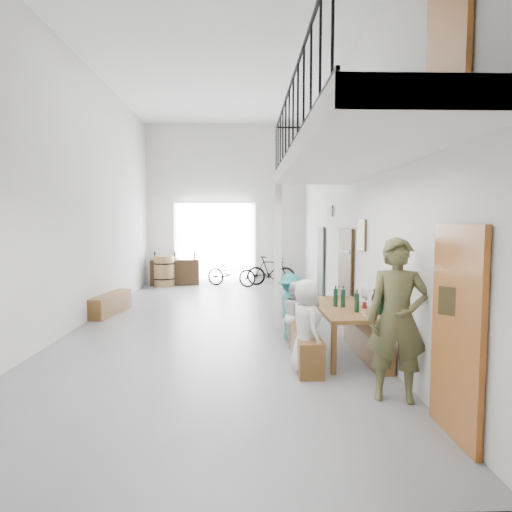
{
  "coord_description": "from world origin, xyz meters",
  "views": [
    {
      "loc": [
        0.64,
        -8.93,
        2.11
      ],
      "look_at": [
        0.86,
        -0.5,
        1.46
      ],
      "focal_mm": 30.0,
      "sensor_mm": 36.0,
      "label": 1
    }
  ],
  "objects_px": {
    "bench_inner": "(303,341)",
    "side_bench": "(110,304)",
    "oak_barrel": "(164,271)",
    "tasting_table": "(343,312)",
    "bicycle_near": "(231,273)",
    "serving_counter": "(175,272)",
    "host_standing": "(398,320)"
  },
  "relations": [
    {
      "from": "bench_inner",
      "to": "side_bench",
      "type": "bearing_deg",
      "value": 141.2
    },
    {
      "from": "side_bench",
      "to": "oak_barrel",
      "type": "relative_size",
      "value": 1.62
    },
    {
      "from": "bench_inner",
      "to": "oak_barrel",
      "type": "distance_m",
      "value": 8.53
    },
    {
      "from": "tasting_table",
      "to": "oak_barrel",
      "type": "distance_m",
      "value": 8.79
    },
    {
      "from": "bench_inner",
      "to": "side_bench",
      "type": "distance_m",
      "value": 5.24
    },
    {
      "from": "bench_inner",
      "to": "oak_barrel",
      "type": "xyz_separation_m",
      "value": [
        -3.62,
        7.72,
        0.26
      ]
    },
    {
      "from": "tasting_table",
      "to": "bicycle_near",
      "type": "xyz_separation_m",
      "value": [
        -2.01,
        7.52,
        -0.24
      ]
    },
    {
      "from": "serving_counter",
      "to": "bicycle_near",
      "type": "distance_m",
      "value": 1.98
    },
    {
      "from": "serving_counter",
      "to": "tasting_table",
      "type": "bearing_deg",
      "value": -70.87
    },
    {
      "from": "bench_inner",
      "to": "oak_barrel",
      "type": "height_order",
      "value": "oak_barrel"
    },
    {
      "from": "side_bench",
      "to": "oak_barrel",
      "type": "xyz_separation_m",
      "value": [
        0.43,
        4.4,
        0.28
      ]
    },
    {
      "from": "bench_inner",
      "to": "host_standing",
      "type": "bearing_deg",
      "value": -61.23
    },
    {
      "from": "serving_counter",
      "to": "bicycle_near",
      "type": "bearing_deg",
      "value": -19.16
    },
    {
      "from": "serving_counter",
      "to": "bicycle_near",
      "type": "relative_size",
      "value": 0.92
    },
    {
      "from": "bench_inner",
      "to": "side_bench",
      "type": "height_order",
      "value": "bench_inner"
    },
    {
      "from": "tasting_table",
      "to": "bench_inner",
      "type": "distance_m",
      "value": 0.79
    },
    {
      "from": "tasting_table",
      "to": "bicycle_near",
      "type": "bearing_deg",
      "value": 103.81
    },
    {
      "from": "serving_counter",
      "to": "host_standing",
      "type": "distance_m",
      "value": 10.53
    },
    {
      "from": "side_bench",
      "to": "serving_counter",
      "type": "relative_size",
      "value": 1.01
    },
    {
      "from": "tasting_table",
      "to": "side_bench",
      "type": "bearing_deg",
      "value": 143.92
    },
    {
      "from": "oak_barrel",
      "to": "host_standing",
      "type": "xyz_separation_m",
      "value": [
        4.51,
        -9.4,
        0.46
      ]
    },
    {
      "from": "bench_inner",
      "to": "host_standing",
      "type": "xyz_separation_m",
      "value": [
        0.9,
        -1.67,
        0.72
      ]
    },
    {
      "from": "serving_counter",
      "to": "oak_barrel",
      "type": "bearing_deg",
      "value": -148.99
    },
    {
      "from": "bench_inner",
      "to": "side_bench",
      "type": "relative_size",
      "value": 1.31
    },
    {
      "from": "bench_inner",
      "to": "bicycle_near",
      "type": "relative_size",
      "value": 1.22
    },
    {
      "from": "side_bench",
      "to": "bench_inner",
      "type": "bearing_deg",
      "value": -39.4
    },
    {
      "from": "tasting_table",
      "to": "serving_counter",
      "type": "bearing_deg",
      "value": 115.34
    },
    {
      "from": "bench_inner",
      "to": "serving_counter",
      "type": "distance_m",
      "value": 8.63
    },
    {
      "from": "host_standing",
      "to": "bicycle_near",
      "type": "xyz_separation_m",
      "value": [
        -2.26,
        9.24,
        -0.51
      ]
    },
    {
      "from": "oak_barrel",
      "to": "bicycle_near",
      "type": "height_order",
      "value": "oak_barrel"
    },
    {
      "from": "tasting_table",
      "to": "serving_counter",
      "type": "xyz_separation_m",
      "value": [
        -3.95,
        7.93,
        -0.28
      ]
    },
    {
      "from": "bench_inner",
      "to": "bicycle_near",
      "type": "height_order",
      "value": "bicycle_near"
    }
  ]
}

